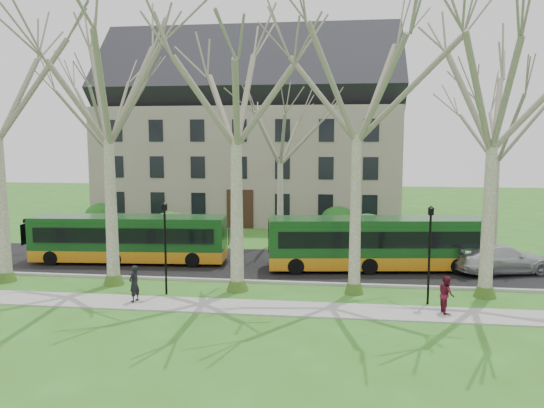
% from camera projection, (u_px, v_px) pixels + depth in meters
% --- Properties ---
extents(ground, '(120.00, 120.00, 0.00)m').
position_uv_depth(ground, '(295.00, 293.00, 25.25)').
color(ground, '#33631C').
rests_on(ground, ground).
extents(sidewalk, '(70.00, 2.00, 0.06)m').
position_uv_depth(sidewalk, '(290.00, 309.00, 22.78)').
color(sidewalk, gray).
rests_on(sidewalk, ground).
extents(road, '(80.00, 8.00, 0.06)m').
position_uv_depth(road, '(303.00, 265.00, 30.66)').
color(road, black).
rests_on(road, ground).
extents(curb, '(80.00, 0.25, 0.14)m').
position_uv_depth(curb, '(297.00, 283.00, 26.72)').
color(curb, '#A5A39E').
rests_on(curb, ground).
extents(building, '(26.50, 12.20, 16.00)m').
position_uv_depth(building, '(252.00, 131.00, 48.66)').
color(building, gray).
rests_on(building, ground).
extents(tree_row_verge, '(49.00, 7.00, 14.00)m').
position_uv_depth(tree_row_verge, '(296.00, 145.00, 24.70)').
color(tree_row_verge, gray).
rests_on(tree_row_verge, ground).
extents(tree_row_far, '(33.00, 7.00, 12.00)m').
position_uv_depth(tree_row_far, '(289.00, 159.00, 35.53)').
color(tree_row_far, gray).
rests_on(tree_row_far, ground).
extents(lamp_row, '(36.22, 0.22, 4.30)m').
position_uv_depth(lamp_row, '(293.00, 244.00, 23.95)').
color(lamp_row, black).
rests_on(lamp_row, ground).
extents(hedges, '(30.60, 8.60, 2.00)m').
position_uv_depth(hedges, '(248.00, 224.00, 39.49)').
color(hedges, '#18561C').
rests_on(hedges, ground).
extents(bus_lead, '(11.43, 3.17, 2.82)m').
position_uv_depth(bus_lead, '(130.00, 238.00, 31.22)').
color(bus_lead, '#123F16').
rests_on(bus_lead, road).
extents(bus_follow, '(12.18, 4.01, 2.99)m').
position_uv_depth(bus_follow, '(377.00, 243.00, 29.42)').
color(bus_follow, '#123F16').
rests_on(bus_follow, road).
extents(sedan, '(5.84, 3.74, 1.57)m').
position_uv_depth(sedan, '(501.00, 259.00, 28.72)').
color(sedan, '#BBBBC0').
rests_on(sedan, road).
extents(pedestrian_a, '(0.55, 0.69, 1.65)m').
position_uv_depth(pedestrian_a, '(134.00, 283.00, 23.61)').
color(pedestrian_a, black).
rests_on(pedestrian_a, sidewalk).
extents(pedestrian_b, '(0.72, 0.86, 1.58)m').
position_uv_depth(pedestrian_b, '(446.00, 294.00, 22.07)').
color(pedestrian_b, '#591424').
rests_on(pedestrian_b, sidewalk).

